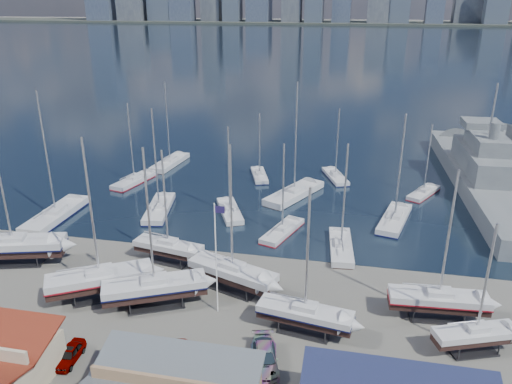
% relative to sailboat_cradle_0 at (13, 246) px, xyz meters
% --- Properties ---
extents(ground, '(1400.00, 1400.00, 0.00)m').
position_rel_sailboat_cradle_0_xyz_m(ground, '(26.16, -2.53, -2.20)').
color(ground, '#605E59').
rests_on(ground, ground).
extents(water, '(1400.00, 600.00, 0.40)m').
position_rel_sailboat_cradle_0_xyz_m(water, '(26.16, 307.47, -2.35)').
color(water, '#192439').
rests_on(water, ground).
extents(far_shore, '(1400.00, 80.00, 2.20)m').
position_rel_sailboat_cradle_0_xyz_m(far_shore, '(26.16, 567.47, -1.10)').
color(far_shore, '#2D332D').
rests_on(far_shore, ground).
extents(sailboat_cradle_0, '(12.05, 6.29, 18.55)m').
position_rel_sailboat_cradle_0_xyz_m(sailboat_cradle_0, '(0.00, 0.00, 0.00)').
color(sailboat_cradle_0, '#2D2D33').
rests_on(sailboat_cradle_0, ground).
extents(sailboat_cradle_1, '(10.67, 8.01, 17.11)m').
position_rel_sailboat_cradle_0_xyz_m(sailboat_cradle_1, '(13.30, -4.50, -0.08)').
color(sailboat_cradle_1, '#2D2D33').
rests_on(sailboat_cradle_1, ground).
extents(sailboat_cradle_2, '(8.54, 3.77, 13.67)m').
position_rel_sailboat_cradle_0_xyz_m(sailboat_cradle_2, '(17.49, 3.81, -0.25)').
color(sailboat_cradle_2, '#2D2D33').
rests_on(sailboat_cradle_2, ground).
extents(sailboat_cradle_3, '(10.51, 7.06, 16.56)m').
position_rel_sailboat_cradle_0_xyz_m(sailboat_cradle_3, '(19.37, -4.80, -0.10)').
color(sailboat_cradle_3, '#2D2D33').
rests_on(sailboat_cradle_3, ground).
extents(sailboat_cradle_4, '(10.15, 5.96, 16.00)m').
position_rel_sailboat_cradle_0_xyz_m(sailboat_cradle_4, '(26.24, -0.41, -0.13)').
color(sailboat_cradle_4, '#2D2D33').
rests_on(sailboat_cradle_4, ground).
extents(sailboat_cradle_5, '(9.13, 3.87, 14.42)m').
position_rel_sailboat_cradle_0_xyz_m(sailboat_cradle_5, '(34.51, -6.07, -0.21)').
color(sailboat_cradle_5, '#2D2D33').
rests_on(sailboat_cradle_5, ground).
extents(sailboat_cradle_6, '(9.53, 3.28, 15.20)m').
position_rel_sailboat_cradle_0_xyz_m(sailboat_cradle_6, '(46.78, -1.27, -0.17)').
color(sailboat_cradle_6, '#2D2D33').
rests_on(sailboat_cradle_6, ground).
extents(sailboat_cradle_7, '(7.68, 4.56, 12.41)m').
position_rel_sailboat_cradle_0_xyz_m(sailboat_cradle_7, '(49.31, -5.88, -0.31)').
color(sailboat_cradle_7, '#2D2D33').
rests_on(sailboat_cradle_7, ground).
extents(sailboat_moored_0, '(3.65, 12.59, 18.77)m').
position_rel_sailboat_cradle_0_xyz_m(sailboat_moored_0, '(-2.53, 12.28, -1.89)').
color(sailboat_moored_0, black).
rests_on(sailboat_moored_0, water).
extents(sailboat_moored_1, '(4.82, 9.75, 14.04)m').
position_rel_sailboat_cradle_0_xyz_m(sailboat_moored_1, '(2.11, 27.92, -1.90)').
color(sailboat_moored_1, black).
rests_on(sailboat_moored_1, water).
extents(sailboat_moored_2, '(4.15, 10.84, 15.96)m').
position_rel_sailboat_cradle_0_xyz_m(sailboat_moored_2, '(4.53, 38.10, -1.88)').
color(sailboat_moored_2, black).
rests_on(sailboat_moored_2, water).
extents(sailboat_moored_3, '(4.87, 10.94, 15.81)m').
position_rel_sailboat_cradle_0_xyz_m(sailboat_moored_3, '(10.77, 17.39, -1.90)').
color(sailboat_moored_3, black).
rests_on(sailboat_moored_3, water).
extents(sailboat_moored_4, '(5.92, 9.08, 13.37)m').
position_rel_sailboat_cradle_0_xyz_m(sailboat_moored_4, '(20.94, 18.81, -1.88)').
color(sailboat_moored_4, black).
rests_on(sailboat_moored_4, water).
extents(sailboat_moored_5, '(4.56, 8.16, 11.76)m').
position_rel_sailboat_cradle_0_xyz_m(sailboat_moored_5, '(22.08, 34.74, -1.89)').
color(sailboat_moored_5, black).
rests_on(sailboat_moored_5, water).
extents(sailboat_moored_6, '(4.98, 8.92, 12.86)m').
position_rel_sailboat_cradle_0_xyz_m(sailboat_moored_6, '(29.33, 13.88, -1.90)').
color(sailboat_moored_6, black).
rests_on(sailboat_moored_6, water).
extents(sailboat_moored_7, '(8.45, 12.58, 18.59)m').
position_rel_sailboat_cradle_0_xyz_m(sailboat_moored_7, '(29.11, 27.20, -1.88)').
color(sailboat_moored_7, black).
rests_on(sailboat_moored_7, water).
extents(sailboat_moored_8, '(5.22, 8.76, 12.67)m').
position_rel_sailboat_cradle_0_xyz_m(sailboat_moored_8, '(34.91, 36.79, -1.90)').
color(sailboat_moored_8, black).
rests_on(sailboat_moored_8, water).
extents(sailboat_moored_9, '(3.53, 9.61, 14.19)m').
position_rel_sailboat_cradle_0_xyz_m(sailboat_moored_9, '(37.08, 10.89, -1.88)').
color(sailboat_moored_9, black).
rests_on(sailboat_moored_9, water).
extents(sailboat_moored_10, '(5.46, 11.06, 15.93)m').
position_rel_sailboat_cradle_0_xyz_m(sailboat_moored_10, '(43.91, 20.49, -1.90)').
color(sailboat_moored_10, black).
rests_on(sailboat_moored_10, water).
extents(sailboat_moored_11, '(5.83, 8.04, 11.90)m').
position_rel_sailboat_cradle_0_xyz_m(sailboat_moored_11, '(48.91, 31.97, -1.89)').
color(sailboat_moored_11, black).
rests_on(sailboat_moored_11, water).
extents(naval_ship_east, '(10.30, 51.90, 18.65)m').
position_rel_sailboat_cradle_0_xyz_m(naval_ship_east, '(58.37, 37.72, -0.53)').
color(naval_ship_east, slate).
rests_on(naval_ship_east, water).
extents(car_a, '(1.80, 3.97, 1.32)m').
position_rel_sailboat_cradle_0_xyz_m(car_a, '(15.34, -14.05, -1.54)').
color(car_a, gray).
rests_on(car_a, ground).
extents(car_b, '(4.65, 2.86, 1.45)m').
position_rel_sailboat_cradle_0_xyz_m(car_b, '(26.46, -14.39, -1.48)').
color(car_b, gray).
rests_on(car_b, ground).
extents(car_c, '(3.94, 5.93, 1.51)m').
position_rel_sailboat_cradle_0_xyz_m(car_c, '(24.37, -13.23, -1.45)').
color(car_c, gray).
rests_on(car_c, ground).
extents(car_d, '(3.54, 5.92, 1.61)m').
position_rel_sailboat_cradle_0_xyz_m(car_d, '(31.74, -11.25, -1.40)').
color(car_d, gray).
rests_on(car_d, ground).
extents(flagpole, '(1.03, 0.12, 11.60)m').
position_rel_sailboat_cradle_0_xyz_m(flagpole, '(25.83, -4.53, 4.45)').
color(flagpole, white).
rests_on(flagpole, ground).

